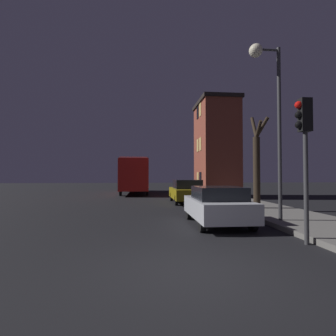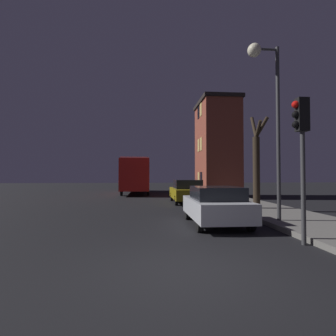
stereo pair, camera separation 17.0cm
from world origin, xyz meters
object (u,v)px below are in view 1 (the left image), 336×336
car_mid_lane (186,191)px  traffic_light (304,139)px  car_near_lane (217,205)px  streetlamp (267,90)px  bus (135,173)px  bare_tree (257,164)px

car_mid_lane → traffic_light: bearing=-82.3°
traffic_light → car_near_lane: 3.94m
streetlamp → car_near_lane: (-1.91, 0.19, -4.32)m
streetlamp → bus: size_ratio=0.67×
bare_tree → car_near_lane: 4.88m
streetlamp → car_near_lane: streetlamp is taller
bus → car_near_lane: bearing=-78.3°
bus → car_mid_lane: bearing=-69.0°
bare_tree → bus: bearing=115.4°
bus → streetlamp: bearing=-72.6°
streetlamp → bus: (-5.54, 17.68, -3.01)m
streetlamp → car_mid_lane: streetlamp is taller
car_near_lane → bus: bearing=101.7°
streetlamp → car_mid_lane: size_ratio=1.51×
bare_tree → car_near_lane: (-3.07, -3.40, -1.67)m
traffic_light → car_near_lane: bearing=117.7°
traffic_light → bare_tree: 6.56m
bare_tree → car_mid_lane: bearing=124.1°
traffic_light → streetlamp: bearing=82.6°
streetlamp → car_near_lane: size_ratio=1.74×
bare_tree → car_mid_lane: size_ratio=1.10×
car_near_lane → car_mid_lane: car_mid_lane is taller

